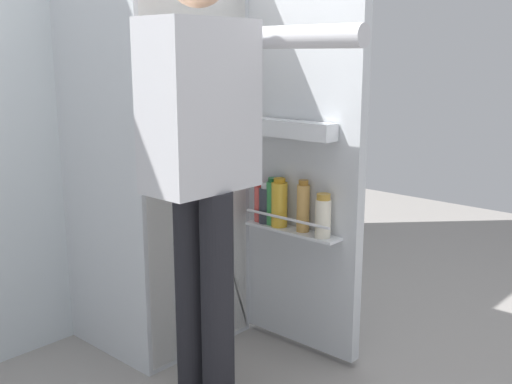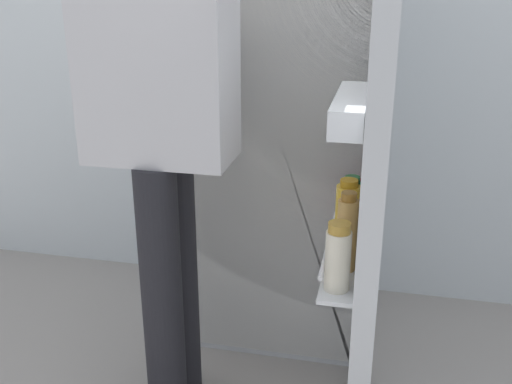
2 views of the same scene
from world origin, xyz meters
name	(u,v)px [view 1 (image 1 of 2)]	position (x,y,z in m)	size (l,w,h in m)	color
ground_plane	(244,370)	(0.00, 0.00, 0.00)	(6.68, 6.68, 0.00)	gray
kitchen_wall	(108,69)	(0.00, 0.87, 1.22)	(4.40, 0.10, 2.44)	silver
refrigerator	(169,149)	(0.03, 0.48, 0.88)	(0.66, 1.15, 1.76)	silver
person	(203,143)	(-0.24, -0.04, 0.98)	(0.51, 0.71, 1.65)	black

